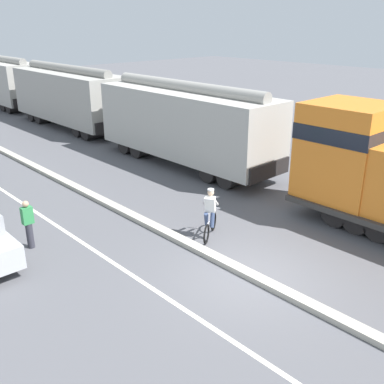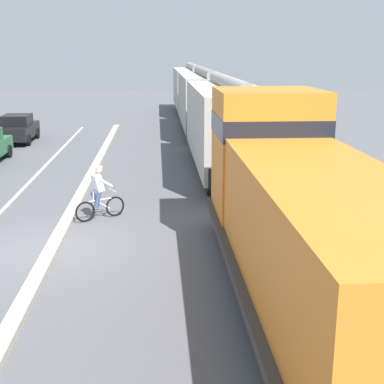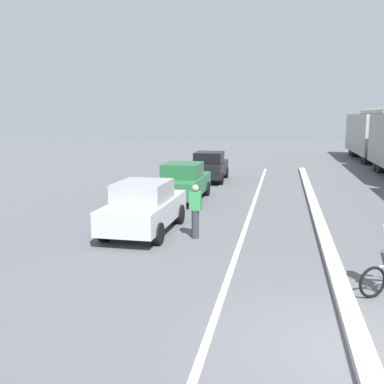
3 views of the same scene
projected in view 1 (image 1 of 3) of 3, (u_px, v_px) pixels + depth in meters
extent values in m
plane|color=#56565B|center=(249.00, 277.00, 12.85)|extent=(120.00, 120.00, 0.00)
cube|color=#B2AD9E|center=(127.00, 213.00, 16.91)|extent=(0.36, 36.00, 0.16)
cube|color=silver|center=(69.00, 234.00, 15.41)|extent=(0.14, 36.00, 0.01)
cube|color=orange|center=(347.00, 152.00, 16.10)|extent=(2.80, 2.80, 3.50)
cube|color=black|center=(350.00, 130.00, 15.81)|extent=(2.83, 2.83, 0.56)
cylinder|color=black|center=(350.00, 205.00, 16.51)|extent=(2.40, 1.00, 1.00)
cylinder|color=black|center=(371.00, 212.00, 15.97)|extent=(2.40, 1.00, 1.00)
cube|color=#B0ADA6|center=(186.00, 123.00, 22.07)|extent=(2.90, 10.40, 3.10)
cylinder|color=gray|center=(185.00, 87.00, 21.45)|extent=(0.60, 9.88, 0.60)
cube|color=black|center=(125.00, 129.00, 26.08)|extent=(2.61, 0.10, 0.70)
cube|color=black|center=(270.00, 170.00, 18.92)|extent=(2.61, 0.10, 0.70)
cylinder|color=black|center=(141.00, 142.00, 25.25)|extent=(2.46, 0.90, 0.90)
cylinder|color=black|center=(153.00, 146.00, 24.50)|extent=(2.46, 0.90, 0.90)
cylinder|color=black|center=(225.00, 168.00, 20.85)|extent=(2.46, 0.90, 0.90)
cylinder|color=black|center=(243.00, 173.00, 20.10)|extent=(2.46, 0.90, 0.90)
cube|color=#9F9D95|center=(69.00, 96.00, 29.98)|extent=(2.90, 10.40, 3.10)
cylinder|color=gray|center=(66.00, 69.00, 29.36)|extent=(0.60, 9.88, 0.60)
cube|color=black|center=(36.00, 104.00, 33.99)|extent=(2.61, 0.10, 0.70)
cube|color=black|center=(114.00, 126.00, 26.83)|extent=(2.61, 0.10, 0.70)
cylinder|color=black|center=(46.00, 113.00, 33.16)|extent=(2.46, 0.90, 0.90)
cylinder|color=black|center=(53.00, 115.00, 32.41)|extent=(2.46, 0.90, 0.90)
cylinder|color=black|center=(92.00, 127.00, 28.76)|extent=(2.46, 0.90, 0.90)
cylinder|color=black|center=(102.00, 130.00, 28.01)|extent=(2.46, 0.90, 0.90)
cube|color=#A5A39B|center=(1.00, 80.00, 37.89)|extent=(2.90, 10.40, 3.10)
cube|color=black|center=(30.00, 102.00, 34.74)|extent=(2.61, 0.10, 0.70)
cylinder|color=black|center=(17.00, 104.00, 36.68)|extent=(2.46, 0.90, 0.90)
cylinder|color=black|center=(23.00, 106.00, 35.93)|extent=(2.46, 0.90, 0.90)
cylinder|color=black|center=(14.00, 258.00, 13.21)|extent=(0.23, 0.64, 0.64)
torus|color=black|center=(214.00, 221.00, 15.60)|extent=(0.59, 0.40, 0.66)
torus|color=black|center=(206.00, 234.00, 14.66)|extent=(0.59, 0.40, 0.66)
cylinder|color=silver|center=(210.00, 219.00, 15.02)|extent=(0.70, 0.45, 0.05)
cylinder|color=silver|center=(211.00, 223.00, 15.18)|extent=(0.43, 0.29, 0.36)
cylinder|color=silver|center=(209.00, 218.00, 14.77)|extent=(0.04, 0.04, 0.30)
cylinder|color=silver|center=(213.00, 208.00, 15.33)|extent=(0.28, 0.43, 0.04)
cylinder|color=#38476B|center=(206.00, 219.00, 14.92)|extent=(0.33, 0.28, 0.52)
cylinder|color=#38476B|center=(212.00, 220.00, 14.87)|extent=(0.30, 0.26, 0.52)
cube|color=white|center=(210.00, 204.00, 14.77)|extent=(0.46, 0.46, 0.57)
sphere|color=beige|center=(211.00, 193.00, 14.70)|extent=(0.22, 0.22, 0.22)
cylinder|color=white|center=(211.00, 190.00, 14.66)|extent=(0.22, 0.22, 0.05)
cylinder|color=white|center=(207.00, 202.00, 14.99)|extent=(0.44, 0.32, 0.36)
cylinder|color=white|center=(216.00, 203.00, 14.91)|extent=(0.44, 0.32, 0.36)
cylinder|color=#33333D|center=(30.00, 236.00, 14.36)|extent=(0.22, 0.22, 0.85)
cube|color=#338C4C|center=(27.00, 215.00, 14.11)|extent=(0.34, 0.22, 0.56)
sphere|color=tan|center=(25.00, 204.00, 13.97)|extent=(0.20, 0.20, 0.20)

